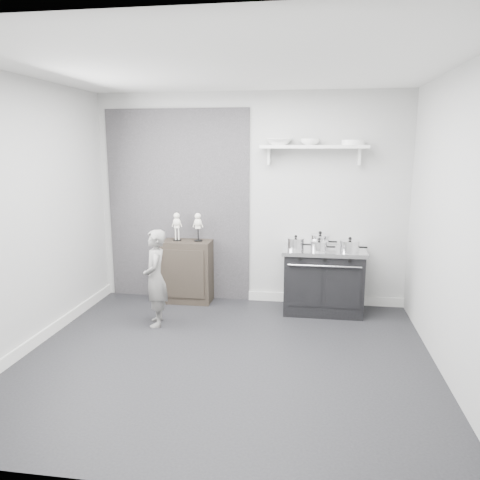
{
  "coord_description": "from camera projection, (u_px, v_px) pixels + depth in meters",
  "views": [
    {
      "loc": [
        0.77,
        -4.17,
        2.03
      ],
      "look_at": [
        0.0,
        0.95,
        0.99
      ],
      "focal_mm": 35.0,
      "sensor_mm": 36.0,
      "label": 1
    }
  ],
  "objects": [
    {
      "name": "skeleton_torso",
      "position": [
        198.0,
        225.0,
        6.01
      ],
      "size": [
        0.12,
        0.08,
        0.42
      ],
      "primitive_type": null,
      "color": "silver",
      "rests_on": "side_cabinet"
    },
    {
      "name": "pot_front_left",
      "position": [
        296.0,
        244.0,
        5.64
      ],
      "size": [
        0.29,
        0.2,
        0.18
      ],
      "color": "silver",
      "rests_on": "stove"
    },
    {
      "name": "stove",
      "position": [
        323.0,
        280.0,
        5.77
      ],
      "size": [
        1.0,
        0.63,
        0.8
      ],
      "color": "black",
      "rests_on": "ground"
    },
    {
      "name": "bowl_small",
      "position": [
        310.0,
        142.0,
        5.66
      ],
      "size": [
        0.24,
        0.24,
        0.07
      ],
      "primitive_type": "imported",
      "color": "white",
      "rests_on": "wall_shelf"
    },
    {
      "name": "ground",
      "position": [
        225.0,
        358.0,
        4.56
      ],
      "size": [
        4.0,
        4.0,
        0.0
      ],
      "primitive_type": "plane",
      "color": "black",
      "rests_on": "ground"
    },
    {
      "name": "wall_shelf",
      "position": [
        314.0,
        148.0,
        5.67
      ],
      "size": [
        1.3,
        0.26,
        0.24
      ],
      "color": "silver",
      "rests_on": "room_shell"
    },
    {
      "name": "side_cabinet",
      "position": [
        188.0,
        271.0,
        6.15
      ],
      "size": [
        0.63,
        0.37,
        0.82
      ],
      "primitive_type": "cube",
      "color": "black",
      "rests_on": "ground"
    },
    {
      "name": "room_shell",
      "position": [
        218.0,
        188.0,
        4.39
      ],
      "size": [
        4.02,
        3.62,
        2.71
      ],
      "color": "#AAAAA8",
      "rests_on": "ground"
    },
    {
      "name": "skeleton_full",
      "position": [
        177.0,
        225.0,
        6.05
      ],
      "size": [
        0.12,
        0.08,
        0.42
      ],
      "primitive_type": null,
      "color": "silver",
      "rests_on": "side_cabinet"
    },
    {
      "name": "pot_back_left",
      "position": [
        320.0,
        241.0,
        5.77
      ],
      "size": [
        0.33,
        0.24,
        0.2
      ],
      "color": "silver",
      "rests_on": "stove"
    },
    {
      "name": "pot_front_center",
      "position": [
        319.0,
        246.0,
        5.55
      ],
      "size": [
        0.3,
        0.21,
        0.16
      ],
      "color": "silver",
      "rests_on": "stove"
    },
    {
      "name": "bowl_large",
      "position": [
        279.0,
        142.0,
        5.71
      ],
      "size": [
        0.33,
        0.33,
        0.08
      ],
      "primitive_type": "imported",
      "color": "white",
      "rests_on": "wall_shelf"
    },
    {
      "name": "pot_front_right",
      "position": [
        350.0,
        246.0,
        5.47
      ],
      "size": [
        0.32,
        0.23,
        0.19
      ],
      "color": "silver",
      "rests_on": "stove"
    },
    {
      "name": "plate_stack",
      "position": [
        353.0,
        142.0,
        5.58
      ],
      "size": [
        0.28,
        0.28,
        0.06
      ],
      "primitive_type": "cylinder",
      "color": "white",
      "rests_on": "wall_shelf"
    },
    {
      "name": "child",
      "position": [
        155.0,
        278.0,
        5.31
      ],
      "size": [
        0.37,
        0.47,
        1.11
      ],
      "primitive_type": "imported",
      "rotation": [
        0.0,
        0.0,
        -1.28
      ],
      "color": "slate",
      "rests_on": "ground"
    }
  ]
}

